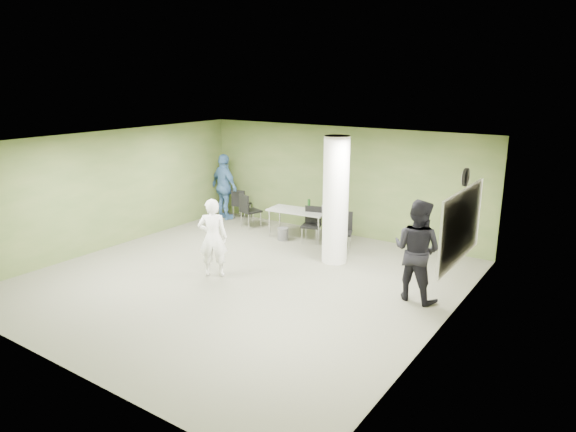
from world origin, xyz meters
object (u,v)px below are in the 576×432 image
Objects in this scene: man_blue at (224,187)px; folding_table at (299,212)px; woman_white at (213,238)px; chair_back_left at (240,202)px; man_black at (417,250)px.

folding_table is at bearing -172.57° from man_blue.
man_blue is at bearing -87.20° from woman_white.
chair_back_left is 0.54× the size of woman_white.
man_black is at bearing 175.38° from man_blue.
woman_white is at bearing 24.85° from man_black.
folding_table is 1.80× the size of chair_back_left.
man_blue reaches higher than folding_table.
woman_white is 0.86× the size of man_black.
man_black reaches higher than chair_back_left.
woman_white is at bearing 110.81° from chair_back_left.
man_black is (3.87, 1.22, 0.13)m from woman_white.
folding_table is 0.85× the size of man_black.
man_black reaches higher than woman_white.
man_blue is at bearing 167.43° from folding_table.
man_black is (3.83, -1.96, 0.26)m from folding_table.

